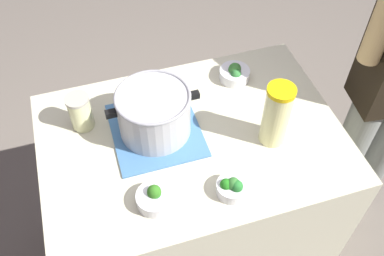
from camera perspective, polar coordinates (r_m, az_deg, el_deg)
The scene contains 9 objects.
ground_plane at distance 2.42m, azimuth -0.00°, elevation -15.30°, with size 8.00×8.00×0.00m, color slate.
counter_slab at distance 2.00m, azimuth -0.00°, elevation -9.64°, with size 1.13×0.79×0.94m, color beige.
dish_cloth at distance 1.63m, azimuth -4.81°, elevation -0.24°, with size 0.32×0.36×0.01m, color teal.
cooking_pot at distance 1.56m, azimuth -5.04°, elevation 2.06°, with size 0.34×0.27×0.18m.
lemonade_pitcher at distance 1.54m, azimuth 11.06°, elevation 1.70°, with size 0.10×0.10×0.26m.
mason_jar at distance 1.64m, azimuth -14.52°, elevation 2.06°, with size 0.09×0.09×0.15m.
broccoli_bowl_front at distance 1.81m, azimuth 5.66°, elevation 7.20°, with size 0.13×0.13×0.08m.
broccoli_bowl_center at distance 1.43m, azimuth -4.92°, elevation -9.15°, with size 0.12×0.12×0.08m.
broccoli_bowl_back at distance 1.45m, azimuth 5.32°, elevation -7.76°, with size 0.11×0.11×0.07m.
Camera 1 is at (-0.30, -0.97, 2.19)m, focal length 40.44 mm.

